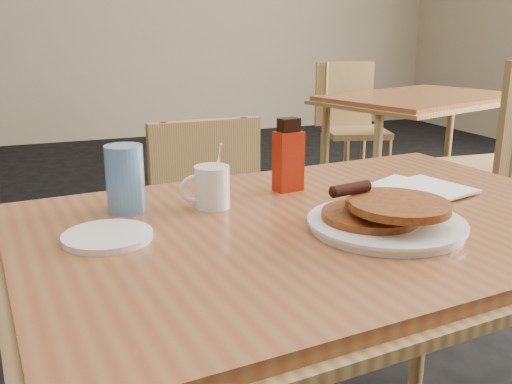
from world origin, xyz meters
TOP-DOWN VIEW (x-y plane):
  - main_table at (0.07, -0.05)m, footprint 1.30×0.94m
  - neighbor_table at (1.59, 1.67)m, footprint 1.28×1.05m
  - chair_main_far at (0.05, 0.66)m, footprint 0.39×0.39m
  - chair_neighbor_far at (1.57, 2.41)m, footprint 0.50×0.51m
  - pancake_plate at (0.15, -0.15)m, footprint 0.30×0.30m
  - coffee_mug at (-0.12, 0.10)m, footprint 0.11×0.07m
  - syrup_bottle at (0.08, 0.16)m, footprint 0.07×0.05m
  - napkin_stack at (0.36, 0.04)m, footprint 0.24×0.26m
  - blue_tumbler at (-0.29, 0.14)m, footprint 0.10×0.10m
  - side_saucer at (-0.35, -0.02)m, footprint 0.21×0.21m

SIDE VIEW (x-z plane):
  - chair_main_far at x=0.05m, z-range 0.08..0.91m
  - chair_neighbor_far at x=1.57m, z-range 0.09..0.97m
  - neighbor_table at x=1.59m, z-range 0.33..1.08m
  - main_table at x=0.07m, z-range 0.33..1.08m
  - side_saucer at x=-0.35m, z-range 0.75..0.76m
  - napkin_stack at x=0.36m, z-range 0.75..0.76m
  - pancake_plate at x=0.15m, z-range 0.73..0.82m
  - coffee_mug at x=-0.12m, z-range 0.73..0.87m
  - blue_tumbler at x=-0.29m, z-range 0.75..0.89m
  - syrup_bottle at x=0.08m, z-range 0.74..0.91m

